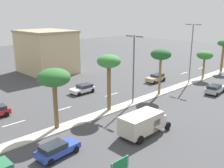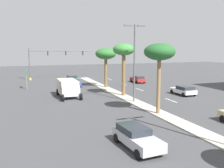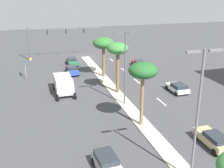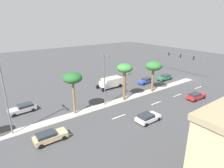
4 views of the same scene
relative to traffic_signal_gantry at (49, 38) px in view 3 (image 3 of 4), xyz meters
The scene contains 21 objects.
ground_plane 32.81m from the traffic_signal_gantry, 103.72° to the left, with size 160.00×160.00×0.00m, color #424244.
median_curb 41.36m from the traffic_signal_gantry, 100.81° to the left, with size 1.80×79.41×0.12m, color #B7B2A3.
lane_stripe_mid 14.29m from the traffic_signal_gantry, 159.79° to the left, with size 0.20×2.80×0.01m, color silver.
lane_stripe_rear 18.66m from the traffic_signal_gantry, 134.66° to the left, with size 0.20×2.80×0.01m, color silver.
lane_stripe_right 23.91m from the traffic_signal_gantry, 122.83° to the left, with size 0.20×2.80×0.01m, color silver.
lane_stripe_outboard 32.05m from the traffic_signal_gantry, 113.65° to the left, with size 0.20×2.80×0.01m, color silver.
lane_stripe_left 41.33m from the traffic_signal_gantry, 108.05° to the left, with size 0.20×2.80×0.01m, color silver.
traffic_signal_gantry is the anchor object (origin of this frame).
directional_road_sign 13.76m from the traffic_signal_gantry, 67.91° to the left, with size 0.10×1.65×3.26m.
palm_tree_mid 17.82m from the traffic_signal_gantry, 116.84° to the left, with size 3.61×3.61×6.86m.
palm_tree_far 25.36m from the traffic_signal_gantry, 108.39° to the left, with size 3.10×3.10×7.46m.
palm_tree_leading 35.42m from the traffic_signal_gantry, 102.15° to the left, with size 3.18×3.18×7.28m.
street_lamp_front 29.40m from the traffic_signal_gantry, 104.96° to the left, with size 2.90×0.24×9.68m.
street_lamp_center 45.17m from the traffic_signal_gantry, 99.95° to the left, with size 2.90×0.24×10.75m.
sedan_tan_near 42.78m from the traffic_signal_gantry, 107.19° to the left, with size 1.92×4.37×1.43m.
sedan_blue_front 13.50m from the traffic_signal_gantry, 103.03° to the left, with size 2.12×4.22×1.36m.
sedan_green_inboard 8.35m from the traffic_signal_gantry, 121.85° to the left, with size 2.01×4.37×1.35m.
sedan_red_mid 20.45m from the traffic_signal_gantry, 144.04° to the left, with size 2.03×4.31×1.40m.
sedan_silver_leading 41.85m from the traffic_signal_gantry, 92.06° to the left, with size 2.18×4.58×1.43m.
sedan_white_right 31.43m from the traffic_signal_gantry, 122.36° to the left, with size 2.13×4.06×1.37m.
box_truck 22.09m from the traffic_signal_gantry, 90.76° to the left, with size 2.71×6.12×2.41m.
Camera 3 is at (11.52, 60.06, 14.92)m, focal length 44.31 mm.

